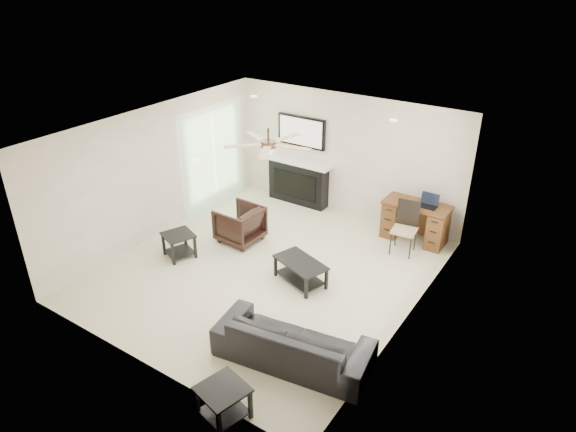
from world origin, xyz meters
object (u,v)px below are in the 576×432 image
sofa (293,342)px  coffee_table (300,272)px  desk (415,222)px  armchair (240,224)px

sofa → coffee_table: sofa is taller
desk → sofa: bearing=-91.9°
sofa → desk: 4.00m
sofa → desk: bearing=-100.4°
coffee_table → armchair: bearing=-178.8°
sofa → armchair: armchair is taller
sofa → desk: size_ratio=1.72×
sofa → armchair: bearing=-48.1°
sofa → coffee_table: bearing=-69.2°
armchair → coffee_table: bearing=74.5°
sofa → coffee_table: (-0.90, 1.60, -0.11)m
armchair → coffee_table: (1.70, -0.55, -0.15)m
armchair → coffee_table: 1.79m
sofa → coffee_table: 1.84m
armchair → desk: bearing=126.5°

